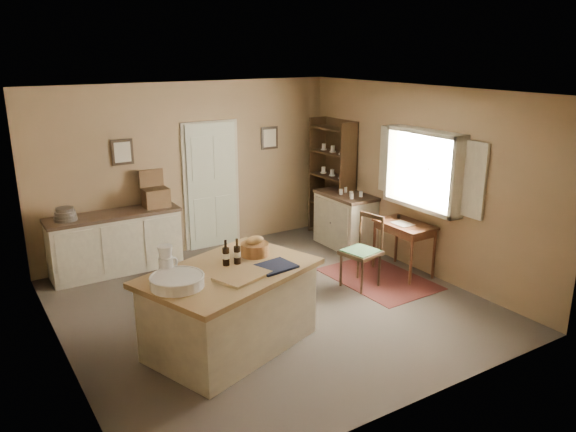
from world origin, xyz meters
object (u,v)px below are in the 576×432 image
at_px(work_island, 230,307).
at_px(desk_chair, 361,253).
at_px(sideboard, 116,241).
at_px(shelving_unit, 334,179).
at_px(writing_desk, 405,230).
at_px(right_cabinet, 345,220).

xyz_separation_m(work_island, desk_chair, (2.26, 0.52, 0.01)).
distance_m(sideboard, shelving_unit, 3.74).
height_order(sideboard, writing_desk, sideboard).
height_order(desk_chair, shelving_unit, shelving_unit).
bearing_deg(work_island, right_cabinet, 12.80).
distance_m(work_island, desk_chair, 2.31).
bearing_deg(shelving_unit, right_cabinet, -106.01).
distance_m(right_cabinet, shelving_unit, 0.79).
distance_m(sideboard, right_cabinet, 3.64).
height_order(work_island, right_cabinet, work_island).
xyz_separation_m(sideboard, right_cabinet, (3.53, -0.90, -0.02)).
height_order(writing_desk, shelving_unit, shelving_unit).
xyz_separation_m(work_island, sideboard, (-0.43, 2.85, -0.00)).
relative_size(desk_chair, right_cabinet, 0.94).
relative_size(work_island, writing_desk, 2.49).
bearing_deg(desk_chair, shelving_unit, 51.84).
bearing_deg(shelving_unit, sideboard, 174.37).
bearing_deg(sideboard, right_cabinet, -14.28).
relative_size(writing_desk, right_cabinet, 0.81).
relative_size(writing_desk, desk_chair, 0.87).
distance_m(sideboard, writing_desk, 4.21).
xyz_separation_m(sideboard, shelving_unit, (3.68, -0.36, 0.54)).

